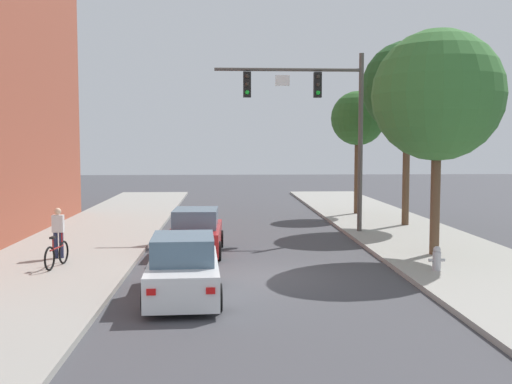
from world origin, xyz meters
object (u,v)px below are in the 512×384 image
car_following_white (183,270)px  pedestrian_sidewalk_left_walker (58,230)px  bicycle_leaning (57,254)px  street_tree_third (358,119)px  traffic_signal_mast (320,109)px  street_tree_nearest (438,96)px  car_lead_red (196,233)px  street_tree_second (408,88)px  fire_hydrant (437,258)px

car_following_white → pedestrian_sidewalk_left_walker: 6.53m
bicycle_leaning → street_tree_third: bearing=48.5°
traffic_signal_mast → car_following_white: traffic_signal_mast is taller
pedestrian_sidewalk_left_walker → street_tree_nearest: (12.46, 0.04, 4.39)m
traffic_signal_mast → street_tree_third: traffic_signal_mast is taller
car_following_white → street_tree_third: (8.16, 17.12, 4.47)m
traffic_signal_mast → car_lead_red: 8.01m
car_following_white → bicycle_leaning: car_following_white is taller
pedestrian_sidewalk_left_walker → street_tree_second: size_ratio=0.20×
car_lead_red → fire_hydrant: 8.22m
car_following_white → street_tree_third: bearing=64.5°
street_tree_nearest → street_tree_third: 12.24m
traffic_signal_mast → car_lead_red: traffic_signal_mast is taller
car_following_white → bicycle_leaning: (-4.02, 3.33, -0.18)m
car_following_white → fire_hydrant: car_following_white is taller
street_tree_second → street_tree_nearest: bearing=-99.6°
fire_hydrant → street_tree_second: size_ratio=0.09×
fire_hydrant → street_tree_second: 11.88m
pedestrian_sidewalk_left_walker → car_lead_red: bearing=17.2°
car_lead_red → street_tree_nearest: (8.06, -1.32, 4.73)m
traffic_signal_mast → street_tree_nearest: bearing=-61.2°
street_tree_second → fire_hydrant: bearing=-101.8°
fire_hydrant → pedestrian_sidewalk_left_walker: bearing=167.6°
car_following_white → street_tree_second: (9.36, 12.36, 5.70)m
bicycle_leaning → street_tree_second: size_ratio=0.21×
street_tree_nearest → street_tree_third: (0.07, 12.24, -0.26)m
street_tree_nearest → car_lead_red: bearing=170.7°
car_following_white → street_tree_second: bearing=52.9°
car_following_white → pedestrian_sidewalk_left_walker: size_ratio=2.62×
car_lead_red → car_following_white: (-0.03, -6.20, 0.00)m
traffic_signal_mast → bicycle_leaning: bearing=-142.0°
fire_hydrant → street_tree_nearest: size_ratio=0.10×
bicycle_leaning → street_tree_second: 17.18m
street_tree_third → car_following_white: bearing=-115.5°
car_lead_red → pedestrian_sidewalk_left_walker: bearing=-162.8°
traffic_signal_mast → street_tree_second: bearing=24.1°
street_tree_second → street_tree_third: size_ratio=1.28×
street_tree_second → street_tree_third: street_tree_second is taller
car_following_white → street_tree_third: size_ratio=0.66×
car_following_white → pedestrian_sidewalk_left_walker: pedestrian_sidewalk_left_walker is taller
pedestrian_sidewalk_left_walker → fire_hydrant: (11.62, -2.57, -0.56)m
traffic_signal_mast → car_following_white: 12.47m
street_tree_second → street_tree_third: 5.06m
traffic_signal_mast → car_following_white: bearing=-115.8°
pedestrian_sidewalk_left_walker → fire_hydrant: size_ratio=2.28×
street_tree_nearest → street_tree_second: 7.65m
traffic_signal_mast → fire_hydrant: bearing=-74.9°
car_lead_red → car_following_white: 6.20m
car_lead_red → street_tree_nearest: street_tree_nearest is taller
street_tree_third → bicycle_leaning: bearing=-131.5°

